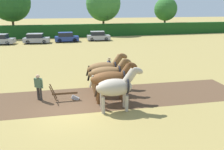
{
  "coord_description": "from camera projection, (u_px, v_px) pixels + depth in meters",
  "views": [
    {
      "loc": [
        -0.6,
        -10.92,
        5.26
      ],
      "look_at": [
        2.79,
        2.3,
        1.1
      ],
      "focal_mm": 35.0,
      "sensor_mm": 36.0,
      "label": 1
    }
  ],
  "objects": [
    {
      "name": "plow",
      "position": [
        67.0,
        95.0,
        12.99
      ],
      "size": [
        1.72,
        0.48,
        1.13
      ],
      "rotation": [
        0.0,
        0.0,
        -0.06
      ],
      "color": "#4C331E",
      "rests_on": "ground"
    },
    {
      "name": "parked_car_center_right",
      "position": [
        98.0,
        36.0,
        37.37
      ],
      "size": [
        3.97,
        2.01,
        1.58
      ],
      "rotation": [
        0.0,
        0.0,
        -0.07
      ],
      "color": "#A8A8B2",
      "rests_on": "ground"
    },
    {
      "name": "tree_center_left",
      "position": [
        10.0,
        2.0,
        41.56
      ],
      "size": [
        7.44,
        7.44,
        10.24
      ],
      "color": "brown",
      "rests_on": "ground"
    },
    {
      "name": "tree_center_right",
      "position": [
        166.0,
        9.0,
        49.2
      ],
      "size": [
        5.12,
        5.12,
        7.71
      ],
      "color": "#423323",
      "rests_on": "ground"
    },
    {
      "name": "draft_horse_trail_left",
      "position": [
        108.0,
        73.0,
        13.73
      ],
      "size": [
        2.9,
        0.99,
        2.35
      ],
      "rotation": [
        0.0,
        0.0,
        -0.06
      ],
      "color": "brown",
      "rests_on": "ground"
    },
    {
      "name": "plowed_furrow_strip",
      "position": [
        47.0,
        102.0,
        12.86
      ],
      "size": [
        24.62,
        5.29,
        0.01
      ],
      "primitive_type": "cube",
      "rotation": [
        0.0,
        0.0,
        -0.06
      ],
      "color": "brown",
      "rests_on": "ground"
    },
    {
      "name": "farmer_at_plow",
      "position": [
        39.0,
        86.0,
        12.86
      ],
      "size": [
        0.51,
        0.45,
        1.59
      ],
      "rotation": [
        0.0,
        0.0,
        0.86
      ],
      "color": "#38332D",
      "rests_on": "ground"
    },
    {
      "name": "draft_horse_lead_right",
      "position": [
        112.0,
        79.0,
        12.58
      ],
      "size": [
        2.89,
        1.02,
        2.39
      ],
      "rotation": [
        0.0,
        0.0,
        -0.06
      ],
      "color": "brown",
      "rests_on": "ground"
    },
    {
      "name": "farmer_beside_team",
      "position": [
        109.0,
        66.0,
        17.0
      ],
      "size": [
        0.41,
        0.64,
        1.62
      ],
      "rotation": [
        0.0,
        0.0,
        0.04
      ],
      "color": "#38332D",
      "rests_on": "ground"
    },
    {
      "name": "draft_horse_trail_right",
      "position": [
        105.0,
        68.0,
        14.88
      ],
      "size": [
        2.94,
        1.07,
        2.44
      ],
      "rotation": [
        0.0,
        0.0,
        -0.06
      ],
      "color": "brown",
      "rests_on": "ground"
    },
    {
      "name": "parked_car_center_left",
      "position": [
        36.0,
        39.0,
        34.38
      ],
      "size": [
        4.09,
        2.13,
        1.54
      ],
      "rotation": [
        0.0,
        0.0,
        -0.09
      ],
      "color": "#9E9EA8",
      "rests_on": "ground"
    },
    {
      "name": "draft_horse_lead_left",
      "position": [
        116.0,
        87.0,
        11.46
      ],
      "size": [
        2.68,
        1.08,
        2.42
      ],
      "rotation": [
        0.0,
        0.0,
        -0.06
      ],
      "color": "#B2A38E",
      "rests_on": "ground"
    },
    {
      "name": "parked_car_center",
      "position": [
        66.0,
        37.0,
        35.87
      ],
      "size": [
        3.86,
        1.83,
        1.57
      ],
      "rotation": [
        0.0,
        0.0,
        -0.01
      ],
      "color": "navy",
      "rests_on": "ground"
    },
    {
      "name": "hedgerow",
      "position": [
        59.0,
        31.0,
        41.08
      ],
      "size": [
        78.19,
        1.3,
        2.39
      ],
      "primitive_type": "cube",
      "color": "#194719",
      "rests_on": "ground"
    },
    {
      "name": "ground_plane",
      "position": [
        73.0,
        110.0,
        11.79
      ],
      "size": [
        240.0,
        240.0,
        0.0
      ],
      "primitive_type": "plane",
      "color": "#998447"
    },
    {
      "name": "tree_center",
      "position": [
        103.0,
        4.0,
        45.52
      ],
      "size": [
        7.24,
        7.24,
        9.91
      ],
      "color": "#423323",
      "rests_on": "ground"
    },
    {
      "name": "parked_car_left",
      "position": [
        0.0,
        39.0,
        33.3
      ],
      "size": [
        4.22,
        2.45,
        1.57
      ],
      "rotation": [
        0.0,
        0.0,
        -0.18
      ],
      "color": "#9E9EA8",
      "rests_on": "ground"
    }
  ]
}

